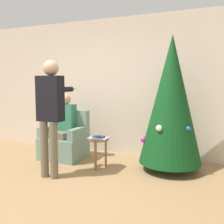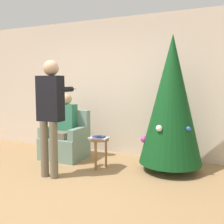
{
  "view_description": "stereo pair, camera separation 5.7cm",
  "coord_description": "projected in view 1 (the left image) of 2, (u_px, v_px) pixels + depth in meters",
  "views": [
    {
      "loc": [
        2.05,
        -2.66,
        1.42
      ],
      "look_at": [
        0.48,
        1.04,
        0.98
      ],
      "focal_mm": 42.0,
      "sensor_mm": 36.0,
      "label": 1
    },
    {
      "loc": [
        2.1,
        -2.63,
        1.42
      ],
      "look_at": [
        0.48,
        1.04,
        0.98
      ],
      "focal_mm": 42.0,
      "sensor_mm": 36.0,
      "label": 2
    }
  ],
  "objects": [
    {
      "name": "book",
      "position": [
        99.0,
        137.0,
        4.35
      ],
      "size": [
        0.19,
        0.11,
        0.02
      ],
      "color": "navy",
      "rests_on": "laptop"
    },
    {
      "name": "person_seated",
      "position": [
        64.0,
        124.0,
        4.94
      ],
      "size": [
        0.36,
        0.46,
        1.23
      ],
      "color": "#6B604C",
      "rests_on": "ground_plane"
    },
    {
      "name": "christmas_tree",
      "position": [
        171.0,
        100.0,
        4.19
      ],
      "size": [
        1.01,
        1.01,
        2.19
      ],
      "color": "brown",
      "rests_on": "ground_plane"
    },
    {
      "name": "wall_back",
      "position": [
        113.0,
        87.0,
        5.27
      ],
      "size": [
        8.0,
        0.06,
        2.7
      ],
      "color": "beige",
      "rests_on": "ground_plane"
    },
    {
      "name": "ground_plane",
      "position": [
        47.0,
        194.0,
        3.38
      ],
      "size": [
        14.0,
        14.0,
        0.0
      ],
      "primitive_type": "plane",
      "color": "#99754C"
    },
    {
      "name": "person_standing",
      "position": [
        50.0,
        108.0,
        3.92
      ],
      "size": [
        0.41,
        0.57,
        1.76
      ],
      "color": "#6B604C",
      "rests_on": "ground_plane"
    },
    {
      "name": "laptop",
      "position": [
        99.0,
        138.0,
        4.35
      ],
      "size": [
        0.32,
        0.21,
        0.02
      ],
      "color": "silver",
      "rests_on": "side_stool"
    },
    {
      "name": "side_stool",
      "position": [
        99.0,
        145.0,
        4.36
      ],
      "size": [
        0.33,
        0.33,
        0.51
      ],
      "color": "olive",
      "rests_on": "ground_plane"
    },
    {
      "name": "armchair",
      "position": [
        65.0,
        141.0,
        5.0
      ],
      "size": [
        0.77,
        0.66,
        0.9
      ],
      "color": "gray",
      "rests_on": "ground_plane"
    }
  ]
}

